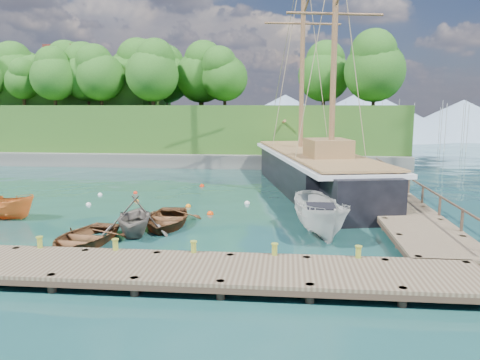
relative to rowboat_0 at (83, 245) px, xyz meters
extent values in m
plane|color=#1A3B35|center=(3.35, 2.76, 0.00)|extent=(160.00, 160.00, 0.00)
cube|color=brown|center=(5.35, -3.74, 0.54)|extent=(20.00, 3.20, 0.12)
cube|color=#2D221A|center=(5.35, -3.74, 0.38)|extent=(20.00, 3.20, 0.20)
cylinder|color=#2D221A|center=(15.05, -2.44, 0.05)|extent=(0.28, 0.28, 1.10)
cube|color=brown|center=(14.85, 9.76, 0.54)|extent=(3.20, 24.00, 0.12)
cube|color=#2D221A|center=(14.85, 9.76, 0.38)|extent=(3.20, 24.00, 0.20)
cylinder|color=#2D221A|center=(13.55, -1.94, 0.05)|extent=(0.28, 0.28, 1.10)
cylinder|color=#2D221A|center=(13.55, 21.46, 0.05)|extent=(0.28, 0.28, 1.10)
cylinder|color=#2D221A|center=(16.15, 21.46, 0.05)|extent=(0.28, 0.28, 1.10)
cylinder|color=olive|center=(-0.65, -2.34, 0.00)|extent=(0.26, 0.26, 0.45)
cylinder|color=olive|center=(2.35, -2.34, 0.00)|extent=(0.26, 0.26, 0.45)
cylinder|color=olive|center=(5.35, -2.34, 0.00)|extent=(0.26, 0.26, 0.45)
cylinder|color=olive|center=(8.35, -2.34, 0.00)|extent=(0.26, 0.26, 0.45)
cylinder|color=olive|center=(11.35, -2.34, 0.00)|extent=(0.26, 0.26, 0.45)
imported|color=brown|center=(0.00, 0.00, 0.00)|extent=(3.71, 4.79, 0.91)
imported|color=#5E574F|center=(1.69, 1.93, 0.00)|extent=(3.83, 4.23, 1.95)
imported|color=#57331B|center=(2.73, 3.64, 0.00)|extent=(3.47, 4.68, 0.93)
imported|color=orange|center=(-6.31, 4.16, 0.00)|extent=(4.01, 1.86, 1.50)
imported|color=beige|center=(10.35, 2.53, 0.00)|extent=(2.97, 5.67, 2.08)
cube|color=black|center=(10.69, 14.98, 0.83)|extent=(8.27, 16.48, 3.27)
cube|color=black|center=(8.59, 24.89, 0.83)|extent=(3.78, 5.43, 2.95)
cube|color=black|center=(12.56, 6.17, 0.83)|extent=(4.34, 4.71, 3.11)
cube|color=silver|center=(10.69, 14.98, 2.41)|extent=(9.35, 21.33, 0.25)
cube|color=brown|center=(10.69, 14.98, 2.66)|extent=(8.81, 20.80, 0.12)
cube|color=brown|center=(11.39, 11.68, 3.26)|extent=(3.12, 3.47, 1.20)
cylinder|color=brown|center=(7.84, 28.44, 3.86)|extent=(1.67, 6.80, 1.69)
cylinder|color=brown|center=(9.85, 18.94, 11.36)|extent=(0.36, 0.36, 17.40)
cylinder|color=brown|center=(11.53, 11.02, 10.66)|extent=(0.36, 0.36, 16.00)
cylinder|color=#8C7A59|center=(8.53, 25.16, 11.59)|extent=(2.54, 11.77, 10.10)
sphere|color=white|center=(-3.22, 7.98, 0.00)|extent=(0.31, 0.31, 0.31)
sphere|color=orange|center=(-0.63, 9.25, 0.00)|extent=(0.28, 0.28, 0.28)
sphere|color=orange|center=(2.93, 8.08, 0.00)|extent=(0.33, 0.33, 0.33)
sphere|color=silver|center=(6.36, 9.30, 0.00)|extent=(0.35, 0.35, 0.35)
sphere|color=red|center=(-1.61, 11.99, 0.00)|extent=(0.29, 0.29, 0.29)
sphere|color=red|center=(2.47, 15.16, 0.00)|extent=(0.35, 0.35, 0.35)
sphere|color=white|center=(-3.77, 11.10, 0.00)|extent=(0.31, 0.31, 0.31)
sphere|color=#EE3C05|center=(4.56, 6.27, 0.00)|extent=(0.36, 0.36, 0.36)
cube|color=#474744|center=(-4.65, 26.76, 0.60)|extent=(50.00, 4.00, 1.40)
cube|color=#2B511C|center=(-4.65, 32.76, 3.00)|extent=(50.00, 14.00, 6.00)
cube|color=#2B511C|center=(-18.65, 36.76, 5.00)|extent=(24.00, 12.00, 10.00)
cylinder|color=#382616|center=(-12.75, 30.87, 6.70)|extent=(0.36, 0.36, 1.40)
sphere|color=#234C19|center=(-12.75, 30.87, 9.10)|extent=(5.42, 5.42, 5.42)
cylinder|color=#382616|center=(-10.82, 29.57, 6.70)|extent=(0.36, 0.36, 1.40)
sphere|color=#234C19|center=(-10.82, 29.57, 8.96)|extent=(5.02, 5.02, 5.02)
cylinder|color=#382616|center=(-17.38, 37.54, 6.70)|extent=(0.36, 0.36, 1.40)
sphere|color=#234C19|center=(-17.38, 37.54, 9.39)|extent=(6.25, 6.25, 6.25)
cylinder|color=#382616|center=(17.26, 29.41, 6.70)|extent=(0.36, 0.36, 1.40)
sphere|color=#234C19|center=(17.26, 29.41, 9.30)|extent=(6.00, 6.00, 6.00)
cylinder|color=#382616|center=(-22.23, 33.08, 6.70)|extent=(0.36, 0.36, 1.40)
sphere|color=#234C19|center=(-22.23, 33.08, 9.26)|extent=(5.89, 5.89, 5.89)
cylinder|color=#382616|center=(1.74, 33.97, 6.70)|extent=(0.36, 0.36, 1.40)
sphere|color=#234C19|center=(1.74, 33.97, 9.00)|extent=(5.13, 5.13, 5.13)
cylinder|color=#382616|center=(-18.17, 38.28, 6.70)|extent=(0.36, 0.36, 1.40)
sphere|color=#234C19|center=(-18.17, 38.28, 8.88)|extent=(4.80, 4.80, 4.80)
cylinder|color=#382616|center=(-6.80, 32.95, 6.70)|extent=(0.36, 0.36, 1.40)
sphere|color=#234C19|center=(-6.80, 32.95, 9.24)|extent=(5.82, 5.82, 5.82)
cylinder|color=#382616|center=(-1.22, 36.11, 6.70)|extent=(0.36, 0.36, 1.40)
sphere|color=#234C19|center=(-1.22, 36.11, 9.32)|extent=(6.05, 6.05, 6.05)
cylinder|color=#382616|center=(17.44, 30.41, 6.70)|extent=(0.36, 0.36, 1.40)
sphere|color=#234C19|center=(17.44, 30.41, 8.87)|extent=(4.77, 4.77, 4.77)
cylinder|color=#382616|center=(-5.15, 29.31, 6.70)|extent=(0.36, 0.36, 1.40)
sphere|color=#234C19|center=(-5.15, 29.31, 9.11)|extent=(5.47, 5.47, 5.47)
cylinder|color=#382616|center=(12.63, 33.15, 6.70)|extent=(0.36, 0.36, 1.40)
sphere|color=#234C19|center=(12.63, 33.15, 9.14)|extent=(5.55, 5.55, 5.55)
cylinder|color=#382616|center=(-6.66, 40.52, 6.70)|extent=(0.36, 0.36, 1.40)
sphere|color=#234C19|center=(-6.66, 40.52, 9.39)|extent=(6.25, 6.25, 6.25)
cylinder|color=#382616|center=(-24.86, 38.58, 6.70)|extent=(0.36, 0.36, 1.40)
sphere|color=#234C19|center=(-24.86, 38.58, 9.09)|extent=(5.41, 5.41, 5.41)
cylinder|color=#382616|center=(-14.56, 34.16, 6.70)|extent=(0.36, 0.36, 1.40)
sphere|color=#234C19|center=(-14.56, 34.16, 9.12)|extent=(5.47, 5.47, 5.47)
cylinder|color=#382616|center=(-19.92, 30.40, 6.70)|extent=(0.36, 0.36, 1.40)
sphere|color=#234C19|center=(-19.92, 30.40, 8.52)|extent=(3.77, 3.77, 3.77)
cylinder|color=#382616|center=(-16.26, 34.23, 6.70)|extent=(0.36, 0.36, 1.40)
sphere|color=#234C19|center=(-16.26, 34.23, 9.31)|extent=(6.04, 6.04, 6.04)
cylinder|color=#382616|center=(-2.37, 41.12, 6.70)|extent=(0.36, 0.36, 1.40)
sphere|color=#234C19|center=(-2.37, 41.12, 9.26)|extent=(5.89, 5.89, 5.89)
cylinder|color=#382616|center=(-8.54, 33.78, 6.70)|extent=(0.36, 0.36, 1.40)
sphere|color=#234C19|center=(-8.54, 33.78, 9.33)|extent=(6.08, 6.08, 6.08)
cylinder|color=#382616|center=(-19.54, 32.00, 6.70)|extent=(0.36, 0.36, 1.40)
sphere|color=#234C19|center=(-19.54, 32.00, 8.69)|extent=(4.25, 4.25, 4.25)
cylinder|color=#382616|center=(-15.56, 28.81, 6.70)|extent=(0.36, 0.36, 1.40)
sphere|color=#234C19|center=(-15.56, 28.81, 8.87)|extent=(4.77, 4.77, 4.77)
cube|color=silver|center=(-16.65, 35.76, 10.50)|extent=(4.00, 5.00, 3.00)
cube|color=#591E19|center=(-16.65, 35.76, 12.40)|extent=(4.40, 5.40, 0.80)
cone|color=#728CA5|center=(23.35, 72.76, 4.50)|extent=(36.00, 36.00, 9.00)
cone|color=#728CA5|center=(41.35, 72.76, 3.50)|extent=(28.00, 28.00, 7.00)
cone|color=#728CA5|center=(8.35, 72.76, 4.00)|extent=(32.00, 32.00, 8.00)
cone|color=#728CA5|center=(-26.65, 72.76, 5.00)|extent=(40.00, 40.00, 10.00)
camera|label=1|loc=(8.73, -18.81, 6.02)|focal=35.00mm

